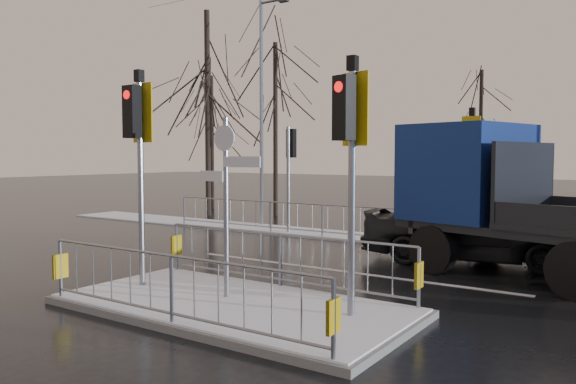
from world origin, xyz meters
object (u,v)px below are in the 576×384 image
Objects in this scene: street_lamp_left at (263,103)px; traffic_island at (232,287)px; car_far_lane at (468,227)px; flatbed_truck at (509,195)px.

traffic_island is at bearing -55.93° from street_lamp_left.
street_lamp_left is at bearing 124.07° from traffic_island.
car_far_lane is (2.00, 6.46, 0.46)m from traffic_island.
traffic_island reaches higher than flatbed_truck.
flatbed_truck is 0.91× the size of street_lamp_left.
flatbed_truck is at bearing -22.71° from street_lamp_left.
street_lamp_left reaches higher than traffic_island.
car_far_lane is at bearing -19.79° from street_lamp_left.
street_lamp_left is (-6.42, 9.49, 4.10)m from traffic_island.
car_far_lane is at bearing 139.43° from flatbed_truck.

